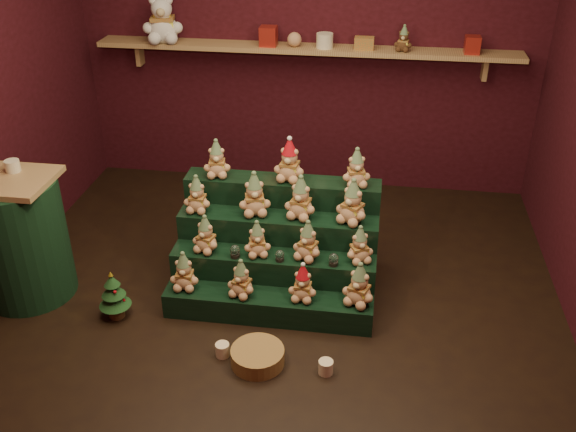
% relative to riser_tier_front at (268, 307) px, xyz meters
% --- Properties ---
extents(ground, '(4.00, 4.00, 0.00)m').
position_rel_riser_tier_front_xyz_m(ground, '(-0.00, 0.12, -0.09)').
color(ground, black).
rests_on(ground, ground).
extents(back_wall, '(4.00, 0.10, 2.80)m').
position_rel_riser_tier_front_xyz_m(back_wall, '(-0.00, 2.17, 1.31)').
color(back_wall, black).
rests_on(back_wall, ground).
extents(front_wall, '(4.00, 0.10, 2.80)m').
position_rel_riser_tier_front_xyz_m(front_wall, '(-0.00, -1.93, 1.31)').
color(front_wall, black).
rests_on(front_wall, ground).
extents(back_shelf, '(3.60, 0.26, 0.24)m').
position_rel_riser_tier_front_xyz_m(back_shelf, '(-0.00, 1.99, 1.20)').
color(back_shelf, tan).
rests_on(back_shelf, ground).
extents(riser_tier_front, '(1.40, 0.22, 0.18)m').
position_rel_riser_tier_front_xyz_m(riser_tier_front, '(0.00, 0.00, 0.00)').
color(riser_tier_front, black).
rests_on(riser_tier_front, ground).
extents(riser_tier_midfront, '(1.40, 0.22, 0.36)m').
position_rel_riser_tier_front_xyz_m(riser_tier_midfront, '(0.00, 0.22, 0.09)').
color(riser_tier_midfront, black).
rests_on(riser_tier_midfront, ground).
extents(riser_tier_midback, '(1.40, 0.22, 0.54)m').
position_rel_riser_tier_front_xyz_m(riser_tier_midback, '(0.00, 0.44, 0.18)').
color(riser_tier_midback, black).
rests_on(riser_tier_midback, ground).
extents(riser_tier_back, '(1.40, 0.22, 0.72)m').
position_rel_riser_tier_front_xyz_m(riser_tier_back, '(0.00, 0.66, 0.27)').
color(riser_tier_back, black).
rests_on(riser_tier_back, ground).
extents(teddy_0, '(0.20, 0.18, 0.27)m').
position_rel_riser_tier_front_xyz_m(teddy_0, '(-0.57, 0.01, 0.23)').
color(teddy_0, tan).
rests_on(teddy_0, riser_tier_front).
extents(teddy_1, '(0.23, 0.22, 0.26)m').
position_rel_riser_tier_front_xyz_m(teddy_1, '(-0.17, -0.01, 0.22)').
color(teddy_1, tan).
rests_on(teddy_1, riser_tier_front).
extents(teddy_2, '(0.19, 0.18, 0.26)m').
position_rel_riser_tier_front_xyz_m(teddy_2, '(0.23, 0.00, 0.22)').
color(teddy_2, tan).
rests_on(teddy_2, riser_tier_front).
extents(teddy_3, '(0.27, 0.26, 0.30)m').
position_rel_riser_tier_front_xyz_m(teddy_3, '(0.60, 0.01, 0.24)').
color(teddy_3, tan).
rests_on(teddy_3, riser_tier_front).
extents(teddy_4, '(0.23, 0.22, 0.26)m').
position_rel_riser_tier_front_xyz_m(teddy_4, '(-0.46, 0.21, 0.40)').
color(teddy_4, tan).
rests_on(teddy_4, riser_tier_midfront).
extents(teddy_5, '(0.22, 0.21, 0.25)m').
position_rel_riser_tier_front_xyz_m(teddy_5, '(-0.11, 0.21, 0.40)').
color(teddy_5, tan).
rests_on(teddy_5, riser_tier_midfront).
extents(teddy_6, '(0.25, 0.24, 0.28)m').
position_rel_riser_tier_front_xyz_m(teddy_6, '(0.24, 0.22, 0.41)').
color(teddy_6, tan).
rests_on(teddy_6, riser_tier_midfront).
extents(teddy_7, '(0.24, 0.23, 0.26)m').
position_rel_riser_tier_front_xyz_m(teddy_7, '(0.58, 0.24, 0.40)').
color(teddy_7, tan).
rests_on(teddy_7, riser_tier_midfront).
extents(teddy_8, '(0.20, 0.18, 0.27)m').
position_rel_riser_tier_front_xyz_m(teddy_8, '(-0.57, 0.44, 0.58)').
color(teddy_8, tan).
rests_on(teddy_8, riser_tier_midback).
extents(teddy_9, '(0.26, 0.25, 0.31)m').
position_rel_riser_tier_front_xyz_m(teddy_9, '(-0.17, 0.46, 0.60)').
color(teddy_9, tan).
rests_on(teddy_9, riser_tier_midback).
extents(teddy_10, '(0.26, 0.24, 0.31)m').
position_rel_riser_tier_front_xyz_m(teddy_10, '(0.16, 0.45, 0.60)').
color(teddy_10, tan).
rests_on(teddy_10, riser_tier_midback).
extents(teddy_11, '(0.29, 0.28, 0.31)m').
position_rel_riser_tier_front_xyz_m(teddy_11, '(0.51, 0.44, 0.61)').
color(teddy_11, tan).
rests_on(teddy_11, riser_tier_midback).
extents(teddy_12, '(0.22, 0.20, 0.27)m').
position_rel_riser_tier_front_xyz_m(teddy_12, '(-0.47, 0.65, 0.76)').
color(teddy_12, tan).
rests_on(teddy_12, riser_tier_back).
extents(teddy_13, '(0.24, 0.22, 0.30)m').
position_rel_riser_tier_front_xyz_m(teddy_13, '(0.05, 0.66, 0.78)').
color(teddy_13, tan).
rests_on(teddy_13, riser_tier_back).
extents(teddy_14, '(0.23, 0.22, 0.27)m').
position_rel_riser_tier_front_xyz_m(teddy_14, '(0.52, 0.64, 0.77)').
color(teddy_14, tan).
rests_on(teddy_14, riser_tier_back).
extents(snow_globe_a, '(0.07, 0.07, 0.09)m').
position_rel_riser_tier_front_xyz_m(snow_globe_a, '(-0.25, 0.16, 0.32)').
color(snow_globe_a, black).
rests_on(snow_globe_a, riser_tier_midfront).
extents(snow_globe_b, '(0.06, 0.06, 0.08)m').
position_rel_riser_tier_front_xyz_m(snow_globe_b, '(0.06, 0.16, 0.31)').
color(snow_globe_b, black).
rests_on(snow_globe_b, riser_tier_midfront).
extents(snow_globe_c, '(0.07, 0.07, 0.09)m').
position_rel_riser_tier_front_xyz_m(snow_globe_c, '(0.42, 0.16, 0.31)').
color(snow_globe_c, black).
rests_on(snow_globe_c, riser_tier_midfront).
extents(side_table, '(0.63, 0.63, 0.90)m').
position_rel_riser_tier_front_xyz_m(side_table, '(-1.72, 0.05, 0.36)').
color(side_table, tan).
rests_on(side_table, ground).
extents(table_ornament, '(0.10, 0.10, 0.08)m').
position_rel_riser_tier_front_xyz_m(table_ornament, '(-1.72, 0.15, 0.85)').
color(table_ornament, beige).
rests_on(table_ornament, side_table).
extents(mini_christmas_tree, '(0.21, 0.21, 0.36)m').
position_rel_riser_tier_front_xyz_m(mini_christmas_tree, '(-1.02, -0.13, 0.09)').
color(mini_christmas_tree, '#4B321B').
rests_on(mini_christmas_tree, ground).
extents(mug_left, '(0.09, 0.09, 0.09)m').
position_rel_riser_tier_front_xyz_m(mug_left, '(-0.22, -0.41, -0.05)').
color(mug_left, beige).
rests_on(mug_left, ground).
extents(mug_right, '(0.09, 0.09, 0.09)m').
position_rel_riser_tier_front_xyz_m(mug_right, '(0.43, -0.47, -0.05)').
color(mug_right, beige).
rests_on(mug_right, ground).
extents(wicker_basket, '(0.44, 0.44, 0.10)m').
position_rel_riser_tier_front_xyz_m(wicker_basket, '(0.01, -0.45, -0.04)').
color(wicker_basket, olive).
rests_on(wicker_basket, ground).
extents(white_bear, '(0.40, 0.37, 0.48)m').
position_rel_riser_tier_front_xyz_m(white_bear, '(-1.23, 1.96, 1.47)').
color(white_bear, white).
rests_on(white_bear, back_shelf).
extents(brown_bear, '(0.17, 0.16, 0.20)m').
position_rel_riser_tier_front_xyz_m(brown_bear, '(0.80, 1.96, 1.33)').
color(brown_bear, '#452917').
rests_on(brown_bear, back_shelf).
extents(gift_tin_red_a, '(0.14, 0.14, 0.16)m').
position_rel_riser_tier_front_xyz_m(gift_tin_red_a, '(-0.32, 1.97, 1.31)').
color(gift_tin_red_a, maroon).
rests_on(gift_tin_red_a, back_shelf).
extents(gift_tin_cream, '(0.14, 0.14, 0.12)m').
position_rel_riser_tier_front_xyz_m(gift_tin_cream, '(0.16, 1.97, 1.29)').
color(gift_tin_cream, beige).
rests_on(gift_tin_cream, back_shelf).
extents(gift_tin_red_b, '(0.12, 0.12, 0.14)m').
position_rel_riser_tier_front_xyz_m(gift_tin_red_b, '(1.36, 1.97, 1.30)').
color(gift_tin_red_b, maroon).
rests_on(gift_tin_red_b, back_shelf).
extents(shelf_plush_ball, '(0.12, 0.12, 0.12)m').
position_rel_riser_tier_front_xyz_m(shelf_plush_ball, '(-0.10, 1.97, 1.29)').
color(shelf_plush_ball, tan).
rests_on(shelf_plush_ball, back_shelf).
extents(scarf_gift_box, '(0.16, 0.10, 0.10)m').
position_rel_riser_tier_front_xyz_m(scarf_gift_box, '(0.49, 1.97, 1.28)').
color(scarf_gift_box, '#C4541B').
rests_on(scarf_gift_box, back_shelf).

